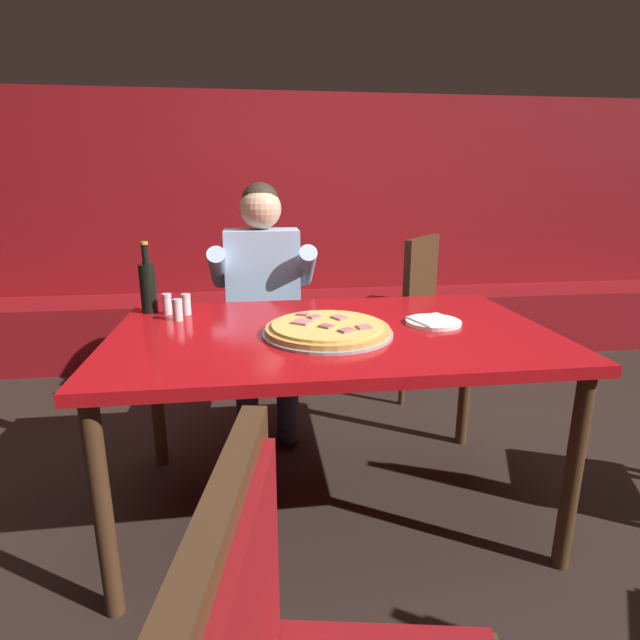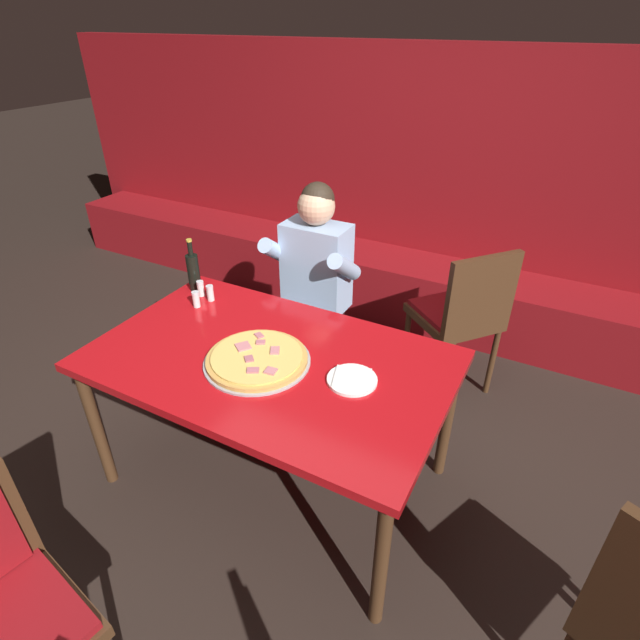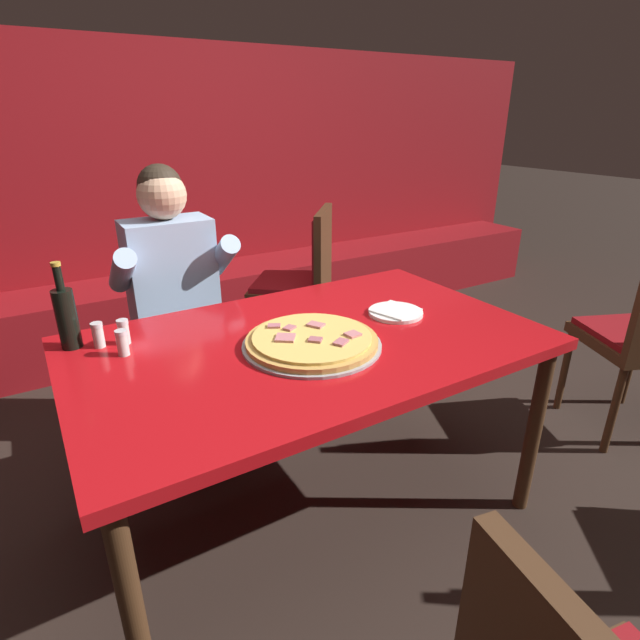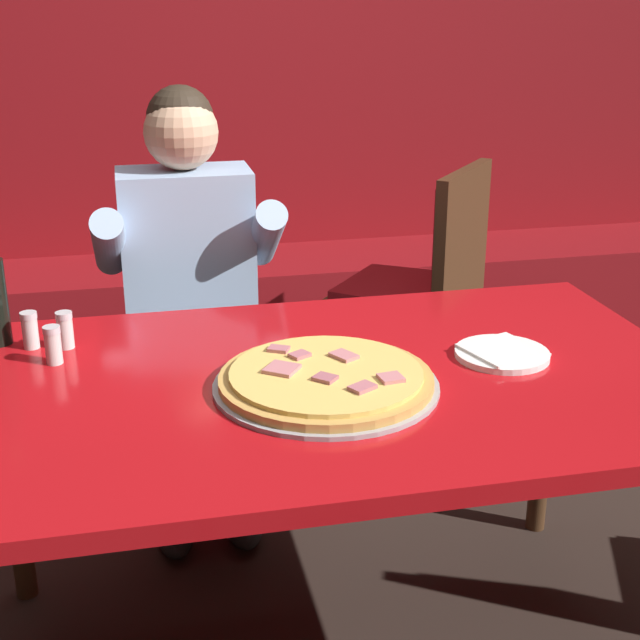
{
  "view_description": "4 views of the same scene",
  "coord_description": "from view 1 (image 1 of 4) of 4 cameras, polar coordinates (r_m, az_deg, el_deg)",
  "views": [
    {
      "loc": [
        -0.27,
        -1.74,
        1.28
      ],
      "look_at": [
        -0.03,
        0.13,
        0.75
      ],
      "focal_mm": 28.0,
      "sensor_mm": 36.0,
      "label": 1
    },
    {
      "loc": [
        1.05,
        -1.47,
        2.05
      ],
      "look_at": [
        0.17,
        0.15,
        0.91
      ],
      "focal_mm": 28.0,
      "sensor_mm": 36.0,
      "label": 2
    },
    {
      "loc": [
        -0.78,
        -1.36,
        1.48
      ],
      "look_at": [
        0.06,
        0.03,
        0.8
      ],
      "focal_mm": 28.0,
      "sensor_mm": 36.0,
      "label": 3
    },
    {
      "loc": [
        -0.39,
        -1.68,
        1.52
      ],
      "look_at": [
        -0.01,
        0.04,
        0.86
      ],
      "focal_mm": 50.0,
      "sensor_mm": 36.0,
      "label": 4
    }
  ],
  "objects": [
    {
      "name": "booth_wall_panel",
      "position": [
        3.94,
        -3.65,
        10.76
      ],
      "size": [
        6.8,
        0.16,
        1.9
      ],
      "primitive_type": "cube",
      "color": "maroon",
      "rests_on": "ground_plane"
    },
    {
      "name": "shaker_black_pepper",
      "position": [
        2.1,
        -15.03,
        1.63
      ],
      "size": [
        0.04,
        0.04,
        0.09
      ],
      "color": "silver",
      "rests_on": "main_dining_table"
    },
    {
      "name": "dining_chair_near_left",
      "position": [
        3.07,
        9.18,
        2.18
      ],
      "size": [
        0.62,
        0.62,
        0.97
      ],
      "color": "#422816",
      "rests_on": "ground_plane"
    },
    {
      "name": "shaker_oregano",
      "position": [
        2.02,
        -15.93,
        1.01
      ],
      "size": [
        0.04,
        0.04,
        0.09
      ],
      "color": "silver",
      "rests_on": "main_dining_table"
    },
    {
      "name": "beer_bottle",
      "position": [
        2.17,
        -19.06,
        3.69
      ],
      "size": [
        0.07,
        0.07,
        0.29
      ],
      "color": "black",
      "rests_on": "main_dining_table"
    },
    {
      "name": "diner_seated_blue_shirt",
      "position": [
        2.58,
        -6.47,
        2.65
      ],
      "size": [
        0.53,
        0.53,
        1.27
      ],
      "color": "black",
      "rests_on": "ground_plane"
    },
    {
      "name": "pizza",
      "position": [
        1.77,
        0.86,
        -1.05
      ],
      "size": [
        0.47,
        0.47,
        0.05
      ],
      "color": "#9E9EA3",
      "rests_on": "main_dining_table"
    },
    {
      "name": "ground_plane",
      "position": [
        2.17,
        1.2,
        -20.46
      ],
      "size": [
        24.0,
        24.0,
        0.0
      ],
      "primitive_type": "plane",
      "color": "black"
    },
    {
      "name": "main_dining_table",
      "position": [
        1.85,
        1.32,
        -3.07
      ],
      "size": [
        1.59,
        0.97,
        0.75
      ],
      "color": "#422816",
      "rests_on": "ground_plane"
    },
    {
      "name": "shaker_red_pepper_flakes",
      "position": [
        2.12,
        -17.06,
        1.65
      ],
      "size": [
        0.04,
        0.04,
        0.09
      ],
      "color": "silver",
      "rests_on": "main_dining_table"
    },
    {
      "name": "booth_bench",
      "position": [
        3.75,
        -3.11,
        -0.66
      ],
      "size": [
        6.46,
        0.48,
        0.46
      ],
      "primitive_type": "cube",
      "color": "maroon",
      "rests_on": "ground_plane"
    },
    {
      "name": "plate_white_paper",
      "position": [
        1.95,
        12.82,
        -0.18
      ],
      "size": [
        0.21,
        0.21,
        0.02
      ],
      "color": "white",
      "rests_on": "main_dining_table"
    }
  ]
}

